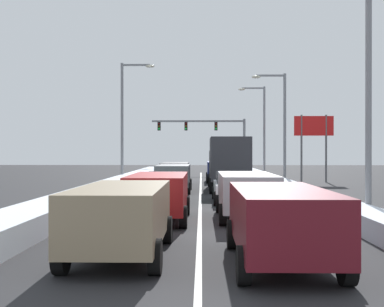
{
  "coord_description": "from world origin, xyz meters",
  "views": [
    {
      "loc": [
        0.06,
        -4.75,
        2.49
      ],
      "look_at": [
        -0.79,
        38.45,
        2.33
      ],
      "focal_mm": 45.32,
      "sensor_mm": 36.0,
      "label": 1
    }
  ],
  "objects": [
    {
      "name": "suv_charcoal_center_lane_fifth",
      "position": [
        -1.9,
        31.1,
        1.02
      ],
      "size": [
        2.16,
        4.9,
        1.67
      ],
      "color": "#38383D",
      "rests_on": "ground"
    },
    {
      "name": "suv_silver_right_lane_second",
      "position": [
        1.73,
        13.24,
        1.02
      ],
      "size": [
        2.16,
        4.9,
        1.67
      ],
      "color": "#B7BABF",
      "rests_on": "ground"
    },
    {
      "name": "lane_stripe_between_right_lane_and_center_lane",
      "position": [
        -0.0,
        25.06,
        0.0
      ],
      "size": [
        0.14,
        55.12,
        0.01
      ],
      "primitive_type": "cube",
      "color": "silver",
      "rests_on": "ground"
    },
    {
      "name": "street_lamp_right_mid",
      "position": [
        6.11,
        32.57,
        5.06
      ],
      "size": [
        2.66,
        0.36,
        8.49
      ],
      "color": "gray",
      "rests_on": "ground"
    },
    {
      "name": "suv_red_center_lane_second",
      "position": [
        -1.49,
        12.62,
        1.02
      ],
      "size": [
        2.16,
        4.9,
        1.67
      ],
      "color": "maroon",
      "rests_on": "ground"
    },
    {
      "name": "snow_bank_left_shoulder",
      "position": [
        -5.3,
        25.06,
        0.36
      ],
      "size": [
        1.81,
        55.12,
        0.72
      ],
      "primitive_type": "cube",
      "color": "silver",
      "rests_on": "ground"
    },
    {
      "name": "ground_plane",
      "position": [
        0.0,
        20.04,
        0.0
      ],
      "size": [
        130.29,
        130.29,
        0.0
      ],
      "primitive_type": "plane",
      "color": "#28282B"
    },
    {
      "name": "street_lamp_left_mid",
      "position": [
        -5.84,
        32.98,
        5.54
      ],
      "size": [
        2.66,
        0.36,
        9.42
      ],
      "color": "gray",
      "rests_on": "ground"
    },
    {
      "name": "traffic_light_gantry",
      "position": [
        1.18,
        50.1,
        4.72
      ],
      "size": [
        10.6,
        0.47,
        6.2
      ],
      "color": "slate",
      "rests_on": "ground"
    },
    {
      "name": "sedan_green_center_lane_third",
      "position": [
        -1.72,
        18.43,
        0.76
      ],
      "size": [
        2.0,
        4.5,
        1.51
      ],
      "color": "#1E5633",
      "rests_on": "ground"
    },
    {
      "name": "suv_navy_right_lane_fifth",
      "position": [
        1.52,
        34.75,
        1.02
      ],
      "size": [
        2.16,
        4.9,
        1.67
      ],
      "color": "navy",
      "rests_on": "ground"
    },
    {
      "name": "sedan_white_right_lane_third",
      "position": [
        1.62,
        19.03,
        0.76
      ],
      "size": [
        2.0,
        4.5,
        1.51
      ],
      "color": "silver",
      "rests_on": "ground"
    },
    {
      "name": "suv_gray_center_lane_fourth",
      "position": [
        -1.66,
        25.08,
        1.02
      ],
      "size": [
        2.16,
        4.9,
        1.67
      ],
      "color": "slate",
      "rests_on": "ground"
    },
    {
      "name": "snow_bank_right_shoulder",
      "position": [
        5.3,
        25.06,
        0.32
      ],
      "size": [
        1.25,
        55.12,
        0.65
      ],
      "primitive_type": "cube",
      "color": "silver",
      "rests_on": "ground"
    },
    {
      "name": "suv_maroon_right_lane_nearest",
      "position": [
        1.8,
        5.96,
        1.02
      ],
      "size": [
        2.16,
        4.9,
        1.67
      ],
      "color": "maroon",
      "rests_on": "ground"
    },
    {
      "name": "roadside_sign_right",
      "position": [
        9.22,
        34.9,
        4.02
      ],
      "size": [
        3.2,
        0.16,
        5.5
      ],
      "color": "#59595B",
      "rests_on": "ground"
    },
    {
      "name": "suv_tan_center_lane_nearest",
      "position": [
        -1.83,
        6.67,
        1.02
      ],
      "size": [
        2.16,
        4.9,
        1.67
      ],
      "color": "#937F60",
      "rests_on": "ground"
    },
    {
      "name": "street_lamp_right_near",
      "position": [
        5.65,
        12.53,
        5.35
      ],
      "size": [
        2.66,
        0.36,
        9.05
      ],
      "color": "gray",
      "rests_on": "ground"
    },
    {
      "name": "box_truck_right_lane_fourth",
      "position": [
        1.78,
        26.25,
        1.9
      ],
      "size": [
        2.53,
        7.2,
        3.36
      ],
      "color": "black",
      "rests_on": "ground"
    },
    {
      "name": "street_lamp_right_far",
      "position": [
        5.85,
        42.59,
        5.24
      ],
      "size": [
        2.66,
        0.36,
        8.84
      ],
      "color": "gray",
      "rests_on": "ground"
    }
  ]
}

